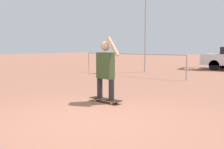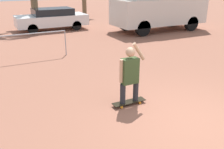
# 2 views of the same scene
# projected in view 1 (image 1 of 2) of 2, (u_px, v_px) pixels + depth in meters

# --- Properties ---
(ground_plane) EXTENTS (80.00, 80.00, 0.00)m
(ground_plane) POSITION_uv_depth(u_px,v_px,m) (93.00, 122.00, 4.68)
(ground_plane) COLOR #935B47
(skateboard) EXTENTS (0.90, 0.24, 0.09)m
(skateboard) POSITION_uv_depth(u_px,v_px,m) (106.00, 99.00, 6.29)
(skateboard) COLOR black
(skateboard) RESTS_ON ground_plane
(person_skateboarder) EXTENTS (0.72, 0.24, 1.56)m
(person_skateboarder) POSITION_uv_depth(u_px,v_px,m) (105.00, 67.00, 6.20)
(person_skateboarder) COLOR #28282D
(person_skateboarder) RESTS_ON skateboard
(flagpole) EXTENTS (1.00, 0.12, 5.52)m
(flagpole) POSITION_uv_depth(u_px,v_px,m) (147.00, 12.00, 13.32)
(flagpole) COLOR #B7B7BC
(flagpole) RESTS_ON ground_plane
(plaza_railing_segment) EXTENTS (5.69, 0.05, 1.08)m
(plaza_railing_segment) POSITION_uv_depth(u_px,v_px,m) (131.00, 56.00, 12.07)
(plaza_railing_segment) COLOR #99999E
(plaza_railing_segment) RESTS_ON ground_plane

